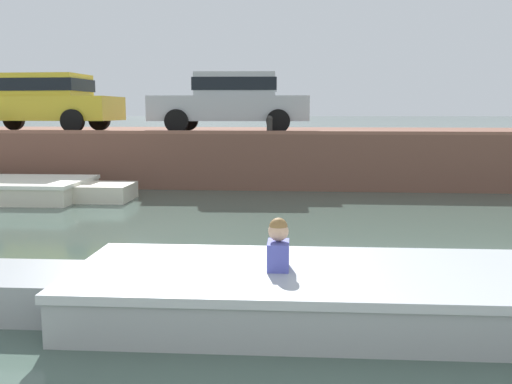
{
  "coord_description": "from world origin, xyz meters",
  "views": [
    {
      "loc": [
        0.37,
        -0.84,
        1.93
      ],
      "look_at": [
        -0.08,
        4.5,
        1.17
      ],
      "focal_mm": 40.0,
      "sensor_mm": 36.0,
      "label": 1
    }
  ],
  "objects_px": {
    "motorboat_passing": "(337,294)",
    "car_left_inner_silver": "(232,100)",
    "mooring_bollard_mid": "(270,124)",
    "car_leftmost_yellow": "(42,100)"
  },
  "relations": [
    {
      "from": "motorboat_passing",
      "to": "car_left_inner_silver",
      "type": "xyz_separation_m",
      "value": [
        -2.23,
        10.0,
        1.98
      ]
    },
    {
      "from": "motorboat_passing",
      "to": "mooring_bollard_mid",
      "type": "height_order",
      "value": "mooring_bollard_mid"
    },
    {
      "from": "car_leftmost_yellow",
      "to": "mooring_bollard_mid",
      "type": "distance_m",
      "value": 6.43
    },
    {
      "from": "motorboat_passing",
      "to": "car_leftmost_yellow",
      "type": "distance_m",
      "value": 12.62
    },
    {
      "from": "car_leftmost_yellow",
      "to": "car_left_inner_silver",
      "type": "height_order",
      "value": "same"
    },
    {
      "from": "car_leftmost_yellow",
      "to": "mooring_bollard_mid",
      "type": "bearing_deg",
      "value": -11.15
    },
    {
      "from": "motorboat_passing",
      "to": "mooring_bollard_mid",
      "type": "xyz_separation_m",
      "value": [
        -1.16,
        8.76,
        1.37
      ]
    },
    {
      "from": "car_left_inner_silver",
      "to": "mooring_bollard_mid",
      "type": "height_order",
      "value": "car_left_inner_silver"
    },
    {
      "from": "motorboat_passing",
      "to": "car_leftmost_yellow",
      "type": "height_order",
      "value": "car_leftmost_yellow"
    },
    {
      "from": "car_leftmost_yellow",
      "to": "car_left_inner_silver",
      "type": "relative_size",
      "value": 1.01
    }
  ]
}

